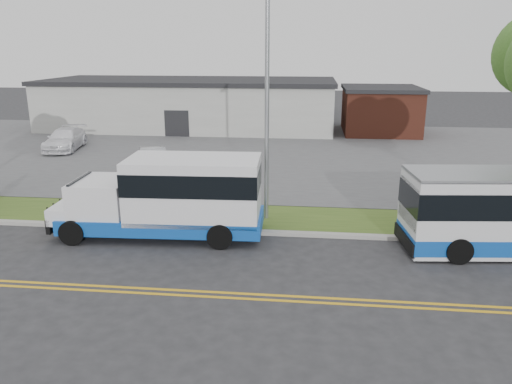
# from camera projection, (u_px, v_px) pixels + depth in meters

# --- Properties ---
(ground) EXTENTS (140.00, 140.00, 0.00)m
(ground) POSITION_uv_depth(u_px,v_px,m) (180.00, 242.00, 18.79)
(ground) COLOR #28282B
(ground) RESTS_ON ground
(lane_line_north) EXTENTS (70.00, 0.12, 0.01)m
(lane_line_north) POSITION_uv_depth(u_px,v_px,m) (148.00, 289.00, 15.12)
(lane_line_north) COLOR gold
(lane_line_north) RESTS_ON ground
(lane_line_south) EXTENTS (70.00, 0.12, 0.01)m
(lane_line_south) POSITION_uv_depth(u_px,v_px,m) (145.00, 293.00, 14.83)
(lane_line_south) COLOR gold
(lane_line_south) RESTS_ON ground
(curb) EXTENTS (80.00, 0.30, 0.15)m
(curb) POSITION_uv_depth(u_px,v_px,m) (187.00, 229.00, 19.82)
(curb) COLOR #9E9B93
(curb) RESTS_ON ground
(verge) EXTENTS (80.00, 3.30, 0.10)m
(verge) POSITION_uv_depth(u_px,v_px,m) (197.00, 215.00, 21.55)
(verge) COLOR #3A531B
(verge) RESTS_ON ground
(parking_lot) EXTENTS (80.00, 25.00, 0.10)m
(parking_lot) POSITION_uv_depth(u_px,v_px,m) (242.00, 151.00, 35.00)
(parking_lot) COLOR #4C4C4F
(parking_lot) RESTS_ON ground
(commercial_building) EXTENTS (25.40, 10.40, 4.35)m
(commercial_building) POSITION_uv_depth(u_px,v_px,m) (191.00, 104.00, 44.58)
(commercial_building) COLOR #9E9E99
(commercial_building) RESTS_ON ground
(brick_wing) EXTENTS (6.30, 7.30, 3.90)m
(brick_wing) POSITION_uv_depth(u_px,v_px,m) (380.00, 110.00, 41.94)
(brick_wing) COLOR brown
(brick_wing) RESTS_ON ground
(streetlight_near) EXTENTS (0.35, 1.53, 9.50)m
(streetlight_near) POSITION_uv_depth(u_px,v_px,m) (267.00, 95.00, 19.62)
(streetlight_near) COLOR gray
(streetlight_near) RESTS_ON verge
(shuttle_bus) EXTENTS (8.16, 3.00, 3.08)m
(shuttle_bus) POSITION_uv_depth(u_px,v_px,m) (174.00, 195.00, 18.97)
(shuttle_bus) COLOR #0E46A1
(shuttle_bus) RESTS_ON ground
(parked_car_a) EXTENTS (2.92, 4.36, 1.36)m
(parked_car_a) POSITION_uv_depth(u_px,v_px,m) (154.00, 160.00, 28.82)
(parked_car_a) COLOR #9DA0A4
(parked_car_a) RESTS_ON parking_lot
(parked_car_b) EXTENTS (2.83, 5.31, 1.47)m
(parked_car_b) POSITION_uv_depth(u_px,v_px,m) (65.00, 139.00, 35.04)
(parked_car_b) COLOR white
(parked_car_b) RESTS_ON parking_lot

